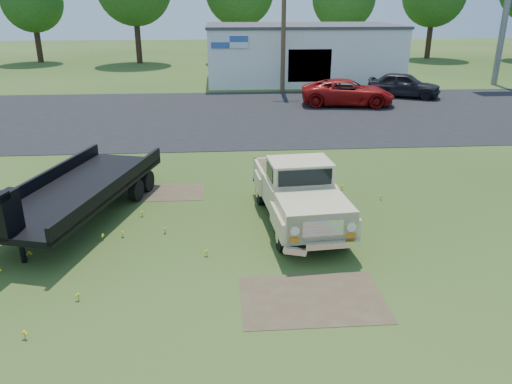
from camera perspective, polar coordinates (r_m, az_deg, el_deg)
ground at (r=13.20m, az=-2.35°, el=-5.25°), size 140.00×140.00×0.00m
asphalt_lot at (r=27.46m, az=-3.53°, el=8.77°), size 90.00×14.00×0.02m
dirt_patch_a at (r=10.76m, az=6.45°, el=-12.05°), size 3.00×2.00×0.01m
dirt_patch_b at (r=16.49m, az=-9.77°, el=-0.01°), size 2.20×1.60×0.01m
commercial_building at (r=39.51m, az=5.13°, el=15.59°), size 14.20×8.20×4.15m
utility_pole_mid at (r=34.13m, az=3.18°, el=18.99°), size 1.60×0.30×9.00m
treeline_b at (r=55.69m, az=-24.23°, el=19.22°), size 5.76×5.76×8.57m
vintage_pickup_truck at (r=13.76m, az=4.92°, el=0.01°), size 2.39×5.22×1.84m
flatbed_trailer at (r=14.90m, az=-19.68°, el=0.67°), size 4.18×7.46×1.93m
red_pickup at (r=30.38m, az=10.44°, el=11.11°), size 5.70×3.26×1.50m
dark_sedan at (r=33.89m, az=16.53°, el=11.65°), size 4.86×3.62×1.54m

